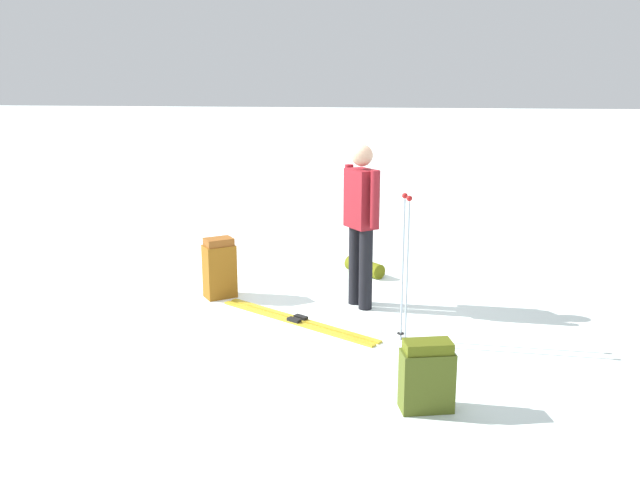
{
  "coord_description": "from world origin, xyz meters",
  "views": [
    {
      "loc": [
        -6.98,
        -0.8,
        2.42
      ],
      "look_at": [
        0.0,
        0.0,
        0.7
      ],
      "focal_mm": 39.03,
      "sensor_mm": 36.0,
      "label": 1
    }
  ],
  "objects_px": {
    "skier_standing": "(361,217)",
    "backpack_large_dark": "(427,376)",
    "ski_poles_planted_near": "(405,262)",
    "sleeping_mat_rolled": "(365,267)",
    "ski_pair_near": "(297,321)",
    "backpack_bright": "(220,268)"
  },
  "relations": [
    {
      "from": "skier_standing",
      "to": "ski_poles_planted_near",
      "type": "xyz_separation_m",
      "value": [
        -0.97,
        -0.45,
        -0.2
      ]
    },
    {
      "from": "ski_pair_near",
      "to": "backpack_bright",
      "type": "distance_m",
      "value": 1.21
    },
    {
      "from": "skier_standing",
      "to": "ski_poles_planted_near",
      "type": "relative_size",
      "value": 1.24
    },
    {
      "from": "backpack_large_dark",
      "to": "ski_poles_planted_near",
      "type": "distance_m",
      "value": 1.39
    },
    {
      "from": "ski_pair_near",
      "to": "backpack_bright",
      "type": "xyz_separation_m",
      "value": [
        0.68,
        0.95,
        0.31
      ]
    },
    {
      "from": "skier_standing",
      "to": "sleeping_mat_rolled",
      "type": "bearing_deg",
      "value": 0.64
    },
    {
      "from": "skier_standing",
      "to": "backpack_large_dark",
      "type": "distance_m",
      "value": 2.43
    },
    {
      "from": "backpack_bright",
      "to": "ski_poles_planted_near",
      "type": "bearing_deg",
      "value": -118.84
    },
    {
      "from": "skier_standing",
      "to": "ski_pair_near",
      "type": "height_order",
      "value": "skier_standing"
    },
    {
      "from": "ski_poles_planted_near",
      "to": "sleeping_mat_rolled",
      "type": "bearing_deg",
      "value": 12.15
    },
    {
      "from": "backpack_large_dark",
      "to": "backpack_bright",
      "type": "height_order",
      "value": "backpack_bright"
    },
    {
      "from": "ski_pair_near",
      "to": "backpack_large_dark",
      "type": "distance_m",
      "value": 2.09
    },
    {
      "from": "ski_pair_near",
      "to": "backpack_large_dark",
      "type": "xyz_separation_m",
      "value": [
        -1.7,
        -1.2,
        0.25
      ]
    },
    {
      "from": "sleeping_mat_rolled",
      "to": "backpack_large_dark",
      "type": "bearing_deg",
      "value": -169.64
    },
    {
      "from": "backpack_large_dark",
      "to": "ski_poles_planted_near",
      "type": "relative_size",
      "value": 0.39
    },
    {
      "from": "backpack_large_dark",
      "to": "ski_poles_planted_near",
      "type": "xyz_separation_m",
      "value": [
        1.28,
        0.16,
        0.5
      ]
    },
    {
      "from": "ski_pair_near",
      "to": "backpack_large_dark",
      "type": "relative_size",
      "value": 3.19
    },
    {
      "from": "ski_poles_planted_near",
      "to": "backpack_large_dark",
      "type": "bearing_deg",
      "value": -172.68
    },
    {
      "from": "backpack_large_dark",
      "to": "backpack_bright",
      "type": "distance_m",
      "value": 3.21
    },
    {
      "from": "backpack_bright",
      "to": "sleeping_mat_rolled",
      "type": "xyz_separation_m",
      "value": [
        1.05,
        -1.53,
        -0.23
      ]
    },
    {
      "from": "backpack_bright",
      "to": "sleeping_mat_rolled",
      "type": "relative_size",
      "value": 1.2
    },
    {
      "from": "skier_standing",
      "to": "backpack_bright",
      "type": "height_order",
      "value": "skier_standing"
    }
  ]
}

